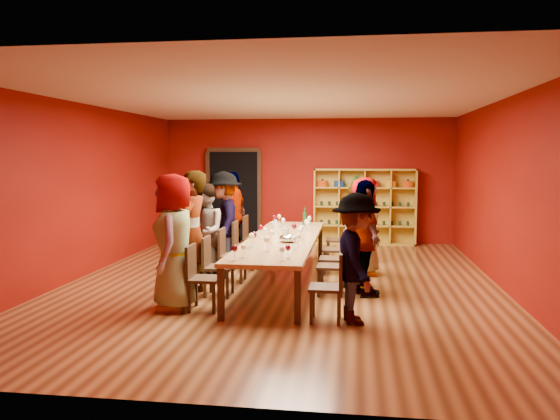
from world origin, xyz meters
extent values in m
cube|color=brown|center=(0.00, 0.00, -0.01)|extent=(7.10, 9.10, 0.02)
cube|color=#6C0B05|center=(0.00, 4.51, 1.50)|extent=(7.10, 0.02, 3.00)
cube|color=#6C0B05|center=(0.00, -4.51, 1.50)|extent=(7.10, 0.02, 3.00)
cube|color=#6C0B05|center=(-3.51, 0.00, 1.50)|extent=(0.02, 9.10, 3.00)
cube|color=#6C0B05|center=(3.51, 0.00, 1.50)|extent=(0.02, 9.10, 3.00)
cube|color=silver|center=(0.00, 0.00, 3.01)|extent=(7.10, 9.10, 0.02)
cube|color=#A37844|center=(0.00, 0.00, 0.72)|extent=(1.10, 4.50, 0.06)
cube|color=black|center=(-0.49, -2.17, 0.34)|extent=(0.08, 0.08, 0.69)
cube|color=black|center=(-0.49, 2.17, 0.34)|extent=(0.08, 0.08, 0.69)
cube|color=black|center=(0.49, -2.17, 0.34)|extent=(0.08, 0.08, 0.69)
cube|color=black|center=(0.49, 2.17, 0.34)|extent=(0.08, 0.08, 0.69)
cube|color=black|center=(-1.80, 4.44, 1.10)|extent=(1.20, 0.14, 2.20)
cube|color=black|center=(-1.80, 4.37, 2.25)|extent=(1.32, 0.06, 0.10)
cube|color=black|center=(-2.45, 4.37, 1.10)|extent=(0.10, 0.06, 2.20)
cube|color=black|center=(-1.15, 4.37, 1.10)|extent=(0.10, 0.06, 2.20)
cube|color=gold|center=(0.22, 4.28, 0.90)|extent=(0.04, 0.40, 1.80)
cube|color=gold|center=(2.58, 4.28, 0.90)|extent=(0.04, 0.40, 1.80)
cube|color=gold|center=(1.40, 4.28, 1.78)|extent=(2.40, 0.40, 0.04)
cube|color=gold|center=(1.40, 4.28, 0.02)|extent=(2.40, 0.40, 0.04)
cube|color=gold|center=(1.40, 4.47, 0.90)|extent=(2.40, 0.02, 1.80)
cube|color=gold|center=(1.40, 4.28, 0.45)|extent=(2.36, 0.38, 0.03)
cube|color=gold|center=(1.40, 4.28, 0.90)|extent=(2.36, 0.38, 0.03)
cube|color=gold|center=(1.40, 4.28, 1.35)|extent=(2.36, 0.38, 0.03)
cube|color=gold|center=(0.80, 4.28, 0.90)|extent=(0.03, 0.38, 1.76)
cube|color=gold|center=(1.40, 4.28, 0.90)|extent=(0.03, 0.38, 1.76)
cube|color=gold|center=(2.00, 4.28, 0.90)|extent=(0.03, 0.38, 1.76)
cylinder|color=#CF480C|center=(0.40, 4.28, 1.44)|extent=(0.26, 0.26, 0.15)
sphere|color=black|center=(0.40, 4.28, 1.53)|extent=(0.05, 0.05, 0.05)
cylinder|color=navy|center=(0.80, 4.28, 1.44)|extent=(0.26, 0.26, 0.15)
sphere|color=black|center=(0.80, 4.28, 1.53)|extent=(0.05, 0.05, 0.05)
cylinder|color=#1B6C25|center=(1.20, 4.28, 1.41)|extent=(0.26, 0.26, 0.08)
cone|color=#1B6C25|center=(1.20, 4.28, 1.56)|extent=(0.24, 0.24, 0.22)
cylinder|color=red|center=(1.60, 4.28, 1.44)|extent=(0.26, 0.26, 0.15)
sphere|color=black|center=(1.60, 4.28, 1.53)|extent=(0.05, 0.05, 0.05)
cylinder|color=#F0A61C|center=(2.00, 4.28, 1.44)|extent=(0.26, 0.26, 0.15)
sphere|color=black|center=(2.00, 4.28, 1.53)|extent=(0.05, 0.05, 0.05)
cylinder|color=#CF480C|center=(2.40, 4.28, 1.44)|extent=(0.26, 0.26, 0.15)
sphere|color=black|center=(2.40, 4.28, 1.53)|extent=(0.05, 0.05, 0.05)
cylinder|color=#192E1E|center=(0.38, 4.28, 0.52)|extent=(0.07, 0.07, 0.10)
cylinder|color=#192E1E|center=(0.56, 4.28, 0.52)|extent=(0.07, 0.07, 0.10)
cylinder|color=#192E1E|center=(0.75, 4.28, 0.52)|extent=(0.07, 0.07, 0.10)
cylinder|color=#192E1E|center=(0.93, 4.28, 0.52)|extent=(0.07, 0.07, 0.10)
cylinder|color=#192E1E|center=(1.12, 4.28, 0.52)|extent=(0.07, 0.07, 0.10)
cylinder|color=#192E1E|center=(1.30, 4.28, 0.52)|extent=(0.07, 0.07, 0.10)
cylinder|color=#192E1E|center=(1.49, 4.28, 0.52)|extent=(0.07, 0.07, 0.10)
cylinder|color=#192E1E|center=(1.67, 4.28, 0.52)|extent=(0.07, 0.07, 0.10)
cylinder|color=#192E1E|center=(1.86, 4.28, 0.52)|extent=(0.07, 0.07, 0.10)
cylinder|color=#192E1E|center=(2.04, 4.28, 0.52)|extent=(0.07, 0.07, 0.10)
cylinder|color=#192E1E|center=(2.23, 4.28, 0.52)|extent=(0.07, 0.07, 0.10)
cylinder|color=#192E1E|center=(2.42, 4.28, 0.52)|extent=(0.07, 0.07, 0.10)
cylinder|color=#192E1E|center=(0.38, 4.28, 0.97)|extent=(0.07, 0.07, 0.10)
cylinder|color=#192E1E|center=(0.56, 4.28, 0.97)|extent=(0.07, 0.07, 0.10)
cylinder|color=#192E1E|center=(0.75, 4.28, 0.97)|extent=(0.07, 0.07, 0.10)
cylinder|color=#192E1E|center=(0.93, 4.28, 0.97)|extent=(0.07, 0.07, 0.10)
cylinder|color=#192E1E|center=(1.12, 4.28, 0.97)|extent=(0.07, 0.07, 0.10)
cylinder|color=#192E1E|center=(1.30, 4.28, 0.97)|extent=(0.07, 0.07, 0.10)
cylinder|color=#192E1E|center=(1.49, 4.28, 0.97)|extent=(0.07, 0.07, 0.10)
cylinder|color=#192E1E|center=(1.67, 4.28, 0.97)|extent=(0.07, 0.07, 0.10)
cylinder|color=#192E1E|center=(1.86, 4.28, 0.97)|extent=(0.07, 0.07, 0.10)
cylinder|color=#192E1E|center=(2.04, 4.28, 0.97)|extent=(0.07, 0.07, 0.10)
cylinder|color=#192E1E|center=(2.23, 4.28, 0.97)|extent=(0.07, 0.07, 0.10)
cylinder|color=#192E1E|center=(2.42, 4.28, 0.97)|extent=(0.07, 0.07, 0.10)
cube|color=black|center=(-0.83, -1.72, 0.43)|extent=(0.42, 0.42, 0.04)
cube|color=black|center=(-1.02, -1.72, 0.67)|extent=(0.04, 0.40, 0.44)
cube|color=black|center=(-1.00, -1.89, 0.21)|extent=(0.04, 0.04, 0.41)
cube|color=black|center=(-0.66, -1.89, 0.21)|extent=(0.04, 0.04, 0.41)
cube|color=black|center=(-1.00, -1.55, 0.21)|extent=(0.04, 0.04, 0.41)
cube|color=black|center=(-0.66, -1.55, 0.21)|extent=(0.04, 0.04, 0.41)
imported|color=#536FAA|center=(-1.25, -1.72, 0.93)|extent=(0.63, 0.97, 1.86)
cube|color=black|center=(-0.83, -0.95, 0.43)|extent=(0.42, 0.42, 0.04)
cube|color=black|center=(-1.02, -0.95, 0.67)|extent=(0.04, 0.40, 0.44)
cube|color=black|center=(-1.00, -1.12, 0.21)|extent=(0.04, 0.04, 0.41)
cube|color=black|center=(-0.66, -1.12, 0.21)|extent=(0.04, 0.04, 0.41)
cube|color=black|center=(-1.00, -0.78, 0.21)|extent=(0.04, 0.04, 0.41)
cube|color=black|center=(-0.66, -0.78, 0.21)|extent=(0.04, 0.04, 0.41)
imported|color=white|center=(-1.23, -0.95, 0.94)|extent=(0.55, 0.72, 1.88)
cube|color=black|center=(-0.83, 0.01, 0.43)|extent=(0.42, 0.42, 0.04)
cube|color=black|center=(-1.02, 0.01, 0.67)|extent=(0.04, 0.40, 0.44)
cube|color=black|center=(-1.00, -0.16, 0.21)|extent=(0.04, 0.04, 0.41)
cube|color=black|center=(-0.66, -0.16, 0.21)|extent=(0.04, 0.04, 0.41)
cube|color=black|center=(-1.00, 0.18, 0.21)|extent=(0.04, 0.04, 0.41)
cube|color=black|center=(-0.66, 0.18, 0.21)|extent=(0.04, 0.04, 0.41)
imported|color=#131934|center=(-1.31, 0.01, 0.82)|extent=(0.67, 0.90, 1.64)
cube|color=black|center=(-0.83, 1.03, 0.43)|extent=(0.42, 0.42, 0.04)
cube|color=black|center=(-1.02, 1.03, 0.67)|extent=(0.04, 0.40, 0.44)
cube|color=black|center=(-1.00, 0.86, 0.21)|extent=(0.04, 0.04, 0.41)
cube|color=black|center=(-0.66, 0.86, 0.21)|extent=(0.04, 0.04, 0.41)
cube|color=black|center=(-1.00, 1.20, 0.21)|extent=(0.04, 0.04, 0.41)
cube|color=black|center=(-0.66, 1.20, 0.21)|extent=(0.04, 0.04, 0.41)
imported|color=#5573B0|center=(-1.24, 1.03, 0.91)|extent=(0.78, 1.26, 1.82)
cube|color=black|center=(-0.83, 2.00, 0.43)|extent=(0.42, 0.42, 0.04)
cube|color=black|center=(-1.02, 2.00, 0.67)|extent=(0.04, 0.40, 0.44)
cube|color=black|center=(-1.00, 1.83, 0.21)|extent=(0.04, 0.04, 0.41)
cube|color=black|center=(-0.66, 1.83, 0.21)|extent=(0.04, 0.04, 0.41)
cube|color=black|center=(-1.00, 2.17, 0.21)|extent=(0.04, 0.04, 0.41)
cube|color=black|center=(-0.66, 2.17, 0.21)|extent=(0.04, 0.04, 0.41)
imported|color=#D48E92|center=(-1.27, 2.00, 0.89)|extent=(0.64, 1.11, 1.78)
cube|color=black|center=(0.83, -2.00, 0.43)|extent=(0.42, 0.42, 0.04)
cube|color=black|center=(1.02, -2.00, 0.67)|extent=(0.04, 0.40, 0.44)
cube|color=black|center=(0.66, -2.17, 0.21)|extent=(0.04, 0.04, 0.41)
cube|color=black|center=(1.00, -2.17, 0.21)|extent=(0.04, 0.04, 0.41)
cube|color=black|center=(0.66, -1.83, 0.21)|extent=(0.04, 0.04, 0.41)
cube|color=black|center=(1.00, -1.83, 0.21)|extent=(0.04, 0.04, 0.41)
imported|color=white|center=(1.20, -2.00, 0.82)|extent=(0.64, 1.12, 1.64)
cube|color=black|center=(0.83, -0.65, 0.43)|extent=(0.42, 0.42, 0.04)
cube|color=black|center=(1.02, -0.65, 0.67)|extent=(0.04, 0.40, 0.44)
cube|color=black|center=(0.66, -0.82, 0.21)|extent=(0.04, 0.04, 0.41)
cube|color=black|center=(1.00, -0.82, 0.21)|extent=(0.04, 0.04, 0.41)
cube|color=black|center=(0.66, -0.48, 0.21)|extent=(0.04, 0.04, 0.41)
cube|color=black|center=(1.00, -0.48, 0.21)|extent=(0.04, 0.04, 0.41)
imported|color=tan|center=(1.33, -0.65, 0.87)|extent=(0.78, 1.12, 1.75)
cube|color=black|center=(0.83, -0.04, 0.43)|extent=(0.42, 0.42, 0.04)
cube|color=black|center=(1.02, -0.04, 0.67)|extent=(0.04, 0.40, 0.44)
cube|color=black|center=(0.66, -0.21, 0.21)|extent=(0.04, 0.04, 0.41)
cube|color=black|center=(1.00, -0.21, 0.21)|extent=(0.04, 0.04, 0.41)
cube|color=black|center=(0.66, 0.13, 0.21)|extent=(0.04, 0.04, 0.41)
cube|color=black|center=(1.00, 0.13, 0.21)|extent=(0.04, 0.04, 0.41)
imported|color=#141D37|center=(1.21, -0.04, 0.76)|extent=(0.77, 1.47, 1.52)
cube|color=black|center=(0.83, 0.86, 0.43)|extent=(0.42, 0.42, 0.04)
cube|color=black|center=(1.02, 0.86, 0.67)|extent=(0.04, 0.40, 0.44)
cube|color=black|center=(0.66, 0.69, 0.21)|extent=(0.04, 0.04, 0.41)
cube|color=black|center=(1.00, 0.69, 0.21)|extent=(0.04, 0.04, 0.41)
cube|color=black|center=(0.66, 1.03, 0.21)|extent=(0.04, 0.04, 0.41)
cube|color=black|center=(1.00, 1.03, 0.21)|extent=(0.04, 0.04, 0.41)
imported|color=silver|center=(1.34, 0.86, 0.86)|extent=(0.50, 0.86, 1.73)
cube|color=black|center=(0.83, 2.00, 0.43)|extent=(0.42, 0.42, 0.04)
cube|color=black|center=(1.02, 2.00, 0.67)|extent=(0.04, 0.40, 0.44)
cube|color=black|center=(0.66, 1.83, 0.21)|extent=(0.04, 0.04, 0.41)
cube|color=black|center=(1.00, 1.83, 0.21)|extent=(0.04, 0.04, 0.41)
cube|color=black|center=(0.66, 2.17, 0.21)|extent=(0.04, 0.04, 0.41)
cube|color=black|center=(1.00, 2.17, 0.21)|extent=(0.04, 0.04, 0.41)
imported|color=#5070A6|center=(1.22, 2.00, 0.76)|extent=(0.46, 0.60, 1.52)
cylinder|color=white|center=(0.35, -0.79, 0.75)|extent=(0.06, 0.06, 0.01)
cylinder|color=white|center=(0.35, -0.79, 0.81)|extent=(0.01, 0.01, 0.11)
ellipsoid|color=beige|center=(0.35, -0.79, 0.90)|extent=(0.08, 0.08, 0.09)
cylinder|color=white|center=(0.26, -1.92, 0.75)|extent=(0.06, 0.06, 0.01)
cylinder|color=white|center=(0.26, -1.92, 0.81)|extent=(0.01, 0.01, 0.10)
ellipsoid|color=white|center=(0.26, -1.92, 0.89)|extent=(0.08, 0.08, 0.09)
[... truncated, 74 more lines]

